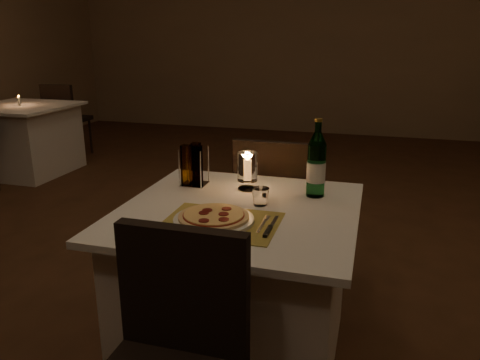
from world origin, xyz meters
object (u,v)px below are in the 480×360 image
(chair_far, at_px, (273,197))
(main_table, at_px, (239,284))
(water_bottle, at_px, (316,165))
(neighbor_table_left, at_px, (25,139))
(plate, at_px, (214,220))
(pizza, at_px, (214,216))
(tumbler, at_px, (260,197))
(hurricane_candle, at_px, (247,168))
(chair_near, at_px, (172,348))

(chair_far, bearing_deg, main_table, -90.00)
(water_bottle, distance_m, neighbor_table_left, 4.02)
(plate, height_order, pizza, pizza)
(plate, distance_m, tumbler, 0.28)
(chair_far, xyz_separation_m, hurricane_candle, (-0.03, -0.46, 0.30))
(chair_near, bearing_deg, pizza, 95.33)
(tumbler, relative_size, hurricane_candle, 0.42)
(main_table, relative_size, neighbor_table_left, 1.00)
(chair_near, bearing_deg, main_table, 90.00)
(main_table, distance_m, pizza, 0.44)
(plate, bearing_deg, tumbler, 62.15)
(pizza, relative_size, water_bottle, 0.78)
(plate, relative_size, neighbor_table_left, 0.32)
(pizza, xyz_separation_m, neighbor_table_left, (-3.06, 2.52, -0.39))
(chair_far, height_order, water_bottle, water_bottle)
(chair_near, height_order, water_bottle, water_bottle)
(chair_far, bearing_deg, tumbler, -83.01)
(pizza, bearing_deg, water_bottle, 51.82)
(main_table, relative_size, tumbler, 13.06)
(chair_far, distance_m, neighbor_table_left, 3.51)
(pizza, bearing_deg, hurricane_candle, 87.50)
(plate, height_order, hurricane_candle, hurricane_candle)
(neighbor_table_left, bearing_deg, plate, -39.41)
(chair_far, xyz_separation_m, pizza, (-0.05, -0.89, 0.22))
(chair_near, distance_m, pizza, 0.58)
(pizza, relative_size, hurricane_candle, 1.53)
(tumbler, bearing_deg, neighbor_table_left, 144.57)
(pizza, distance_m, water_bottle, 0.57)
(chair_near, bearing_deg, water_bottle, 73.23)
(main_table, xyz_separation_m, pizza, (-0.05, -0.18, 0.39))
(main_table, xyz_separation_m, neighbor_table_left, (-3.11, 2.34, 0.00))
(chair_near, distance_m, hurricane_candle, 1.01)
(chair_far, relative_size, neighbor_table_left, 0.90)
(hurricane_candle, bearing_deg, pizza, -92.50)
(main_table, height_order, hurricane_candle, hurricane_candle)
(plate, xyz_separation_m, tumbler, (0.13, 0.25, 0.03))
(plate, bearing_deg, main_table, 74.48)
(chair_near, height_order, pizza, chair_near)
(chair_near, relative_size, chair_far, 1.00)
(chair_far, relative_size, water_bottle, 2.51)
(chair_near, bearing_deg, plate, 95.35)
(plate, xyz_separation_m, water_bottle, (0.34, 0.43, 0.13))
(water_bottle, distance_m, hurricane_candle, 0.32)
(chair_far, relative_size, plate, 2.81)
(chair_near, bearing_deg, neighbor_table_left, 135.57)
(chair_near, height_order, neighbor_table_left, chair_near)
(neighbor_table_left, bearing_deg, chair_far, -27.52)
(main_table, bearing_deg, chair_far, 90.00)
(tumbler, xyz_separation_m, hurricane_candle, (-0.11, 0.19, 0.07))
(main_table, bearing_deg, chair_near, -90.00)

